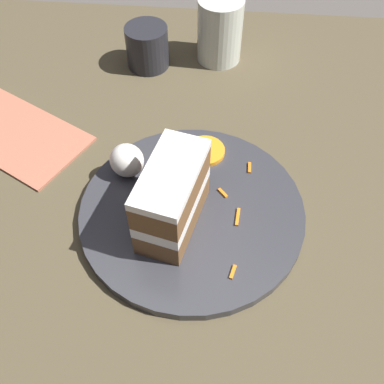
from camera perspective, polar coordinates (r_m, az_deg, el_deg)
name	(u,v)px	position (r m, az deg, el deg)	size (l,w,h in m)	color
ground_plane	(188,219)	(0.63, -0.51, -3.49)	(6.00, 6.00, 0.00)	#4C4742
dining_table	(188,214)	(0.61, -0.52, -2.80)	(1.13, 1.00, 0.03)	#4C422D
plate	(192,212)	(0.59, 0.00, -2.50)	(0.29, 0.29, 0.01)	#333338
cake_slice	(172,197)	(0.54, -2.55, -0.68)	(0.08, 0.13, 0.10)	brown
cream_dollop	(127,160)	(0.61, -8.27, 3.99)	(0.05, 0.04, 0.05)	white
orange_garnish	(205,151)	(0.65, 1.69, 5.24)	(0.06, 0.06, 0.01)	orange
carrot_shreds_scatter	(220,202)	(0.59, 3.54, -1.26)	(0.13, 0.18, 0.00)	orange
drinking_glass	(220,34)	(0.82, 3.52, 19.36)	(0.08, 0.08, 0.11)	beige
coffee_mug	(147,45)	(0.81, -5.72, 18.05)	(0.07, 0.07, 0.07)	#232328
menu_card	(13,133)	(0.75, -21.75, 6.97)	(0.12, 0.23, 0.00)	#B2664C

